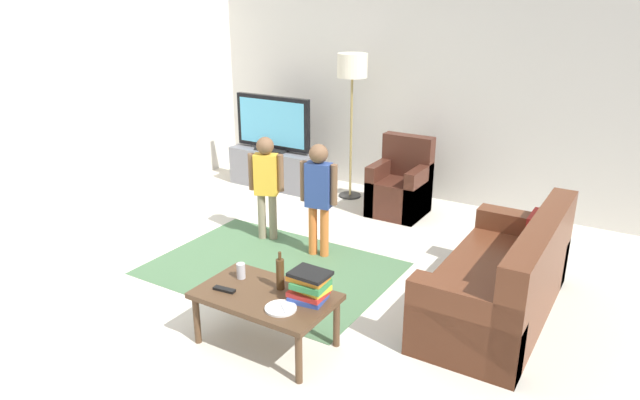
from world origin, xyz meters
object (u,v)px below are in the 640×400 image
(tv_stand, at_px, (275,168))
(coffee_table, at_px, (266,300))
(armchair, at_px, (401,188))
(tv_remote, at_px, (224,289))
(book_stack, at_px, (309,286))
(plate, at_px, (281,308))
(soda_can, at_px, (241,271))
(couch, at_px, (506,284))
(floor_lamp, at_px, (352,74))
(child_near_tv, at_px, (266,179))
(child_center, at_px, (319,190))
(bottle, at_px, (280,274))
(tv, at_px, (273,124))

(tv_stand, xyz_separation_m, coffee_table, (2.11, -3.05, 0.13))
(armchair, xyz_separation_m, tv_remote, (-0.01, -3.13, 0.13))
(book_stack, distance_m, plate, 0.26)
(book_stack, xyz_separation_m, soda_can, (-0.62, 0.01, -0.05))
(couch, height_order, coffee_table, couch)
(floor_lamp, distance_m, tv_remote, 3.59)
(armchair, relative_size, child_near_tv, 0.82)
(child_near_tv, bearing_deg, plate, -51.10)
(child_center, distance_m, coffee_table, 1.62)
(floor_lamp, height_order, book_stack, floor_lamp)
(bottle, bearing_deg, floor_lamp, 109.64)
(floor_lamp, relative_size, bottle, 6.06)
(tv, xyz_separation_m, bottle, (2.16, -2.91, -0.31))
(bottle, height_order, plate, bottle)
(tv, distance_m, coffee_table, 3.72)
(couch, xyz_separation_m, child_near_tv, (-2.54, 0.27, 0.37))
(floor_lamp, bearing_deg, child_near_tv, -93.50)
(bottle, xyz_separation_m, plate, (0.17, -0.24, -0.11))
(child_near_tv, xyz_separation_m, tv_remote, (0.87, -1.70, -0.23))
(floor_lamp, bearing_deg, tv, -170.72)
(armchair, relative_size, plate, 4.09)
(couch, bearing_deg, armchair, 134.30)
(coffee_table, relative_size, book_stack, 3.44)
(child_center, bearing_deg, floor_lamp, 108.64)
(floor_lamp, xyz_separation_m, child_near_tv, (-0.10, -1.62, -0.88))
(couch, bearing_deg, tv, 153.78)
(armchair, distance_m, child_center, 1.56)
(tv_stand, distance_m, coffee_table, 3.71)
(floor_lamp, xyz_separation_m, book_stack, (1.37, -3.11, -1.01))
(coffee_table, xyz_separation_m, book_stack, (0.32, 0.09, 0.16))
(tv, xyz_separation_m, book_stack, (2.43, -2.93, -0.32))
(tv, distance_m, soda_can, 3.46)
(child_near_tv, distance_m, soda_can, 1.71)
(book_stack, bearing_deg, tv, 129.57)
(tv_stand, height_order, couch, couch)
(tv_stand, xyz_separation_m, armchair, (1.84, -0.04, 0.05))
(tv, bearing_deg, armchair, -0.58)
(couch, bearing_deg, coffee_table, -136.85)
(book_stack, relative_size, bottle, 0.99)
(child_center, height_order, book_stack, child_center)
(bottle, bearing_deg, plate, -54.65)
(tv_stand, relative_size, child_near_tv, 1.09)
(coffee_table, xyz_separation_m, tv_remote, (-0.28, -0.12, 0.06))
(tv_remote, relative_size, plate, 0.77)
(floor_lamp, relative_size, coffee_table, 1.78)
(tv_remote, bearing_deg, child_near_tv, 110.32)
(armchair, height_order, floor_lamp, floor_lamp)
(couch, bearing_deg, book_stack, -131.53)
(book_stack, distance_m, bottle, 0.27)
(child_center, height_order, soda_can, child_center)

